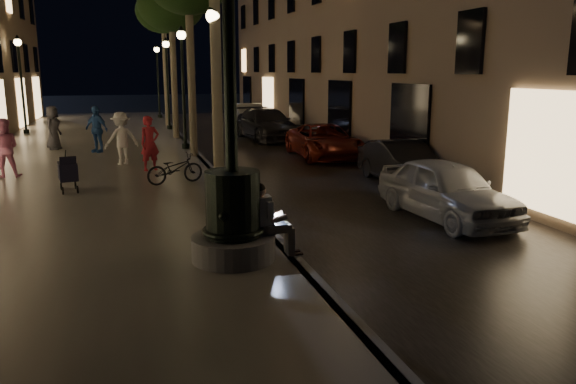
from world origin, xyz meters
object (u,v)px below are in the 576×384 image
object	(u,v)px
pedestrian_pink	(4,148)
bicycle	(175,169)
pedestrian_blue	(96,129)
pedestrian_red	(150,143)
lamp_curb_c	(167,72)
lamp_curb_a	(214,73)
pedestrian_dark	(53,128)
car_front	(446,190)
car_second	(402,163)
car_rear	(267,124)
tree_third	(171,6)
car_fifth	(249,116)
lamp_curb_d	(158,72)
pedestrian_white	(121,138)
fountain_lamppost	(233,200)
lamp_left_c	(21,72)
car_third	(324,141)
stroller	(68,172)
tree_far	(163,12)
seated_man_laptop	(269,217)
lamp_curb_b	(183,72)

from	to	relation	value
pedestrian_pink	bicycle	xyz separation A→B (m)	(4.71, -2.36, -0.45)
pedestrian_blue	pedestrian_red	bearing A→B (deg)	-27.65
lamp_curb_c	pedestrian_blue	xyz separation A→B (m)	(-3.37, -8.09, -2.15)
lamp_curb_a	pedestrian_dark	xyz separation A→B (m)	(-5.08, 9.27, -2.17)
car_front	pedestrian_red	bearing A→B (deg)	126.66
lamp_curb_c	car_second	distance (m)	17.19
car_rear	pedestrian_red	world-z (taller)	pedestrian_red
tree_third	car_second	distance (m)	14.37
lamp_curb_a	car_second	bearing A→B (deg)	-0.80
car_fifth	car_front	bearing A→B (deg)	-88.99
lamp_curb_d	pedestrian_white	world-z (taller)	lamp_curb_d
fountain_lamppost	car_second	xyz separation A→B (m)	(6.20, 5.92, -0.58)
lamp_curb_a	lamp_left_c	xyz separation A→B (m)	(-7.10, 16.00, 0.00)
car_rear	pedestrian_blue	distance (m)	8.53
car_third	car_fifth	size ratio (longest dim) A/B	1.07
lamp_left_c	pedestrian_dark	world-z (taller)	lamp_left_c
stroller	car_second	distance (m)	9.32
pedestrian_white	car_rear	bearing A→B (deg)	-150.61
tree_far	lamp_curb_d	bearing A→B (deg)	90.76
car_third	pedestrian_dark	size ratio (longest dim) A/B	2.67
tree_far	pedestrian_white	bearing A→B (deg)	-100.71
lamp_curb_c	lamp_curb_a	bearing A→B (deg)	-90.00
tree_far	bicycle	bearing A→B (deg)	-93.77
fountain_lamppost	seated_man_laptop	xyz separation A→B (m)	(0.61, 0.00, -0.33)
pedestrian_white	tree_third	bearing A→B (deg)	-125.06
lamp_curb_b	lamp_curb_c	bearing A→B (deg)	90.00
fountain_lamppost	car_fifth	xyz separation A→B (m)	(5.34, 23.15, -0.50)
lamp_left_c	pedestrian_pink	world-z (taller)	lamp_left_c
lamp_curb_b	car_front	world-z (taller)	lamp_curb_b
stroller	pedestrian_red	distance (m)	3.51
pedestrian_white	bicycle	xyz separation A→B (m)	(1.40, -3.80, -0.46)
lamp_left_c	bicycle	size ratio (longest dim) A/B	2.99
lamp_curb_d	pedestrian_red	world-z (taller)	lamp_curb_d
lamp_left_c	bicycle	xyz separation A→B (m)	(6.05, -15.19, -2.61)
car_fifth	lamp_curb_d	bearing A→B (deg)	125.40
pedestrian_red	car_front	bearing A→B (deg)	-70.47
tree_far	car_third	xyz separation A→B (m)	(4.93, -12.62, -5.79)
stroller	pedestrian_dark	size ratio (longest dim) A/B	0.62
fountain_lamppost	car_third	distance (m)	12.74
lamp_curb_b	pedestrian_blue	distance (m)	4.00
car_second	car_third	world-z (taller)	car_third
car_front	car_third	size ratio (longest dim) A/B	0.86
car_rear	pedestrian_white	size ratio (longest dim) A/B	2.93
stroller	car_fifth	size ratio (longest dim) A/B	0.25
fountain_lamppost	lamp_curb_b	world-z (taller)	fountain_lamppost
lamp_curb_d	car_second	distance (m)	24.83
car_second	bicycle	size ratio (longest dim) A/B	2.38
car_rear	lamp_curb_c	bearing A→B (deg)	129.19
tree_far	tree_third	bearing A→B (deg)	-90.76
lamp_left_c	pedestrian_white	world-z (taller)	lamp_left_c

